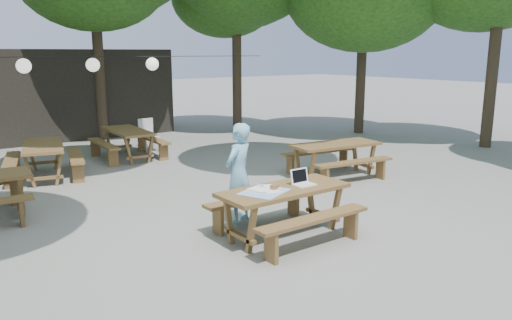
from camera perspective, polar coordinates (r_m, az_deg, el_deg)
The scene contains 11 objects.
ground at distance 8.36m, azimuth -2.34°, elevation -6.70°, with size 80.00×80.00×0.00m, color slate.
pavilion at distance 17.81m, azimuth -20.45°, elevation 7.24°, with size 6.00×3.00×2.80m, color black.
main_picnic_table at distance 7.49m, azimuth 3.20°, elevation -5.88°, with size 2.00×1.58×0.75m.
picnic_table_ne at distance 11.17m, azimuth 9.00°, elevation 0.07°, with size 2.10×1.83×0.75m.
picnic_table_far_w at distance 11.86m, azimuth -23.04°, elevation -0.05°, with size 1.99×2.22×0.75m.
picnic_table_far_e at distance 13.36m, azimuth -14.37°, elevation 1.83°, with size 1.68×2.04×0.75m.
woman at distance 7.98m, azimuth -2.01°, elevation -1.54°, with size 0.59×0.39×1.62m, color #74B2D4.
plastic_chair at distance 14.25m, azimuth -12.12°, elevation 2.04°, with size 0.45×0.45×0.90m.
laptop at distance 7.57m, azimuth 5.28°, elevation -2.37°, with size 0.33×0.26×0.24m.
tabletop_clutter at distance 7.19m, azimuth 1.18°, elevation -3.51°, with size 0.81×0.76×0.08m.
paper_lanterns at distance 13.26m, azimuth -18.10°, elevation 10.31°, with size 9.00×0.34×0.38m.
Camera 1 is at (-4.42, -6.56, 2.71)m, focal length 35.00 mm.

